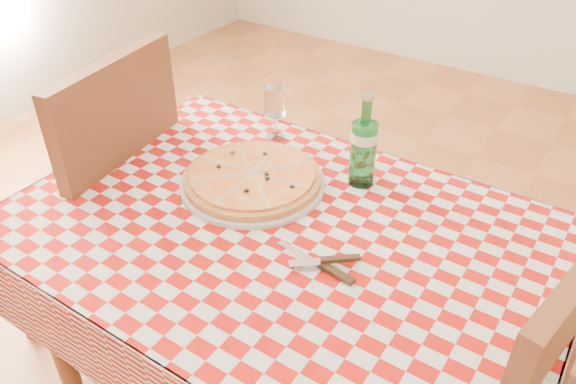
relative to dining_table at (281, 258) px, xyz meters
name	(u,v)px	position (x,y,z in m)	size (l,w,h in m)	color
dining_table	(281,258)	(0.00, 0.00, 0.00)	(1.20, 0.80, 0.75)	brown
tablecloth	(281,229)	(0.00, 0.00, 0.09)	(1.30, 0.90, 0.01)	#990F09
chair_far	(104,191)	(-0.67, 0.01, -0.06)	(0.54, 0.54, 1.04)	brown
pizza_plate	(253,177)	(-0.16, 0.11, 0.12)	(0.38, 0.38, 0.05)	#BC863E
water_bottle	(364,141)	(0.07, 0.28, 0.23)	(0.07, 0.07, 0.25)	#1B6C2F
wine_glass	(275,113)	(-0.26, 0.35, 0.18)	(0.07, 0.07, 0.17)	white
cutlery	(320,262)	(0.15, -0.06, 0.11)	(0.22, 0.18, 0.02)	silver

